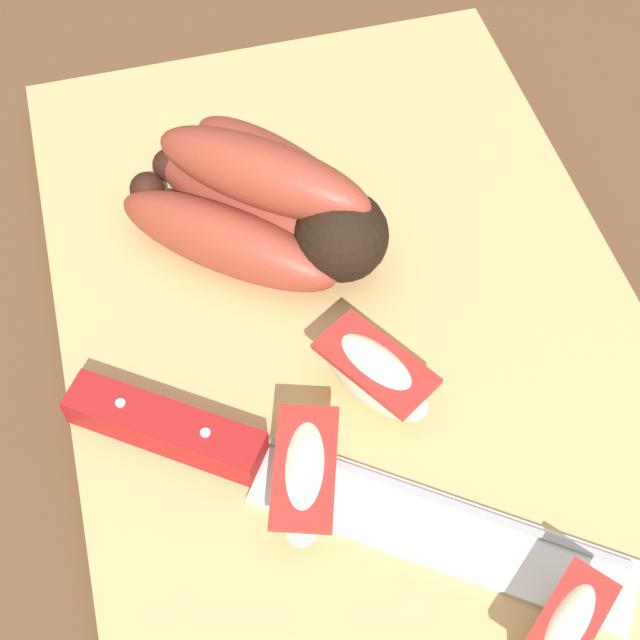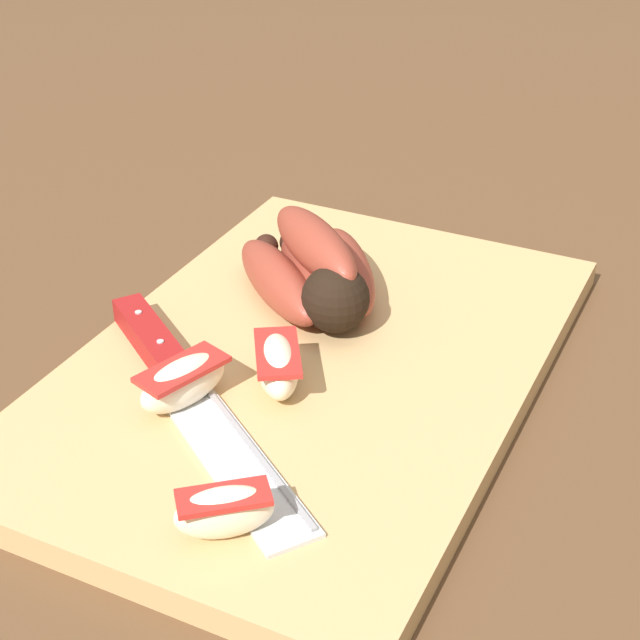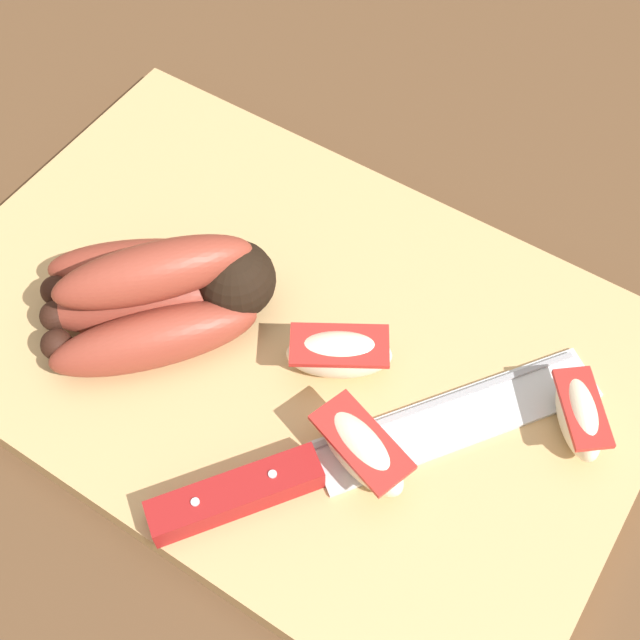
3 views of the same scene
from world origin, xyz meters
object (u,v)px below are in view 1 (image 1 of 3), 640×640
at_px(banana_bunch, 267,204).
at_px(apple_wedge_near, 564,629).
at_px(chefs_knife, 258,461).
at_px(apple_wedge_far, 305,476).
at_px(apple_wedge_middle, 375,374).

relative_size(banana_bunch, apple_wedge_near, 2.75).
bearing_deg(chefs_knife, apple_wedge_far, -134.69).
relative_size(chefs_knife, apple_wedge_far, 3.38).
xyz_separation_m(banana_bunch, apple_wedge_near, (-0.25, -0.07, -0.01)).
bearing_deg(banana_bunch, chefs_knife, 164.70).
relative_size(apple_wedge_near, apple_wedge_middle, 0.82).
bearing_deg(apple_wedge_far, chefs_knife, 45.31).
xyz_separation_m(apple_wedge_middle, apple_wedge_far, (-0.04, 0.05, -0.00)).
distance_m(chefs_knife, apple_wedge_middle, 0.07).
distance_m(banana_bunch, chefs_knife, 0.15).
bearing_deg(chefs_knife, apple_wedge_middle, -68.66).
bearing_deg(chefs_knife, banana_bunch, -15.30).
bearing_deg(chefs_knife, apple_wedge_near, -137.01).
xyz_separation_m(chefs_knife, apple_wedge_middle, (0.03, -0.07, 0.01)).
xyz_separation_m(apple_wedge_near, apple_wedge_far, (0.10, 0.09, 0.00)).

